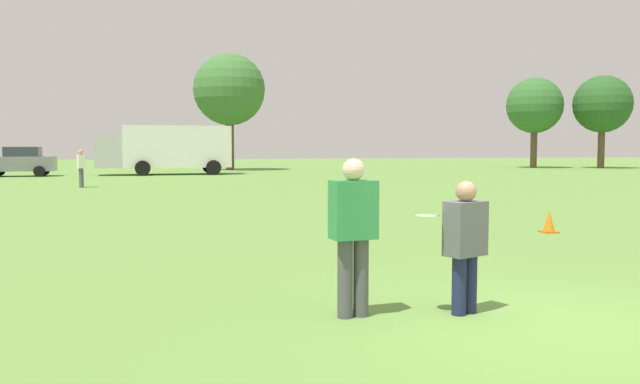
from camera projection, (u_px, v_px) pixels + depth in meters
name	position (u px, v px, depth m)	size (l,w,h in m)	color
ground_plane	(554.00, 326.00, 6.52)	(178.85, 178.85, 0.00)	#608C3D
player_thrower	(353.00, 228.00, 6.81)	(0.51, 0.33, 1.71)	#4C4C51
player_defender	(465.00, 240.00, 6.95)	(0.52, 0.42, 1.46)	#1E234C
frisbee	(427.00, 215.00, 6.88)	(0.27, 0.27, 0.06)	white
traffic_cone	(549.00, 222.00, 13.60)	(0.32, 0.32, 0.48)	#D8590C
parked_car_center	(20.00, 161.00, 39.26)	(4.27, 2.35, 1.82)	slate
box_truck	(167.00, 148.00, 41.63)	(8.59, 3.24, 3.18)	white
bystander_sideline_watcher	(81.00, 166.00, 28.55)	(0.40, 0.53, 1.70)	#4C4C51
tree_center_elm	(229.00, 90.00, 49.41)	(5.56, 5.56, 9.04)	brown
tree_east_birch	(535.00, 106.00, 54.74)	(4.77, 4.77, 7.75)	brown
tree_east_oak	(603.00, 104.00, 53.78)	(4.81, 4.81, 7.82)	brown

